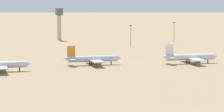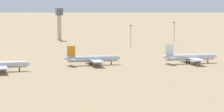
{
  "view_description": "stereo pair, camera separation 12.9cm",
  "coord_description": "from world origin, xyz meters",
  "px_view_note": "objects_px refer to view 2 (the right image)",
  "views": [
    {
      "loc": [
        -127.76,
        -339.31,
        45.12
      ],
      "look_at": [
        -18.94,
        -12.93,
        6.0
      ],
      "focal_mm": 102.26,
      "sensor_mm": 36.0,
      "label": 1
    },
    {
      "loc": [
        -127.64,
        -339.35,
        45.12
      ],
      "look_at": [
        -18.94,
        -12.93,
        6.0
      ],
      "focal_mm": 102.26,
      "sensor_mm": 36.0,
      "label": 2
    }
  ],
  "objects_px": {
    "control_tower": "(59,21)",
    "light_pole_west": "(131,34)",
    "light_pole_mid": "(174,31)",
    "parked_jet_white_3": "(190,57)",
    "parked_jet_orange_2": "(92,59)"
  },
  "relations": [
    {
      "from": "control_tower",
      "to": "light_pole_west",
      "type": "height_order",
      "value": "control_tower"
    },
    {
      "from": "light_pole_west",
      "to": "light_pole_mid",
      "type": "bearing_deg",
      "value": 27.05
    },
    {
      "from": "parked_jet_white_3",
      "to": "control_tower",
      "type": "distance_m",
      "value": 174.67
    },
    {
      "from": "parked_jet_white_3",
      "to": "light_pole_mid",
      "type": "height_order",
      "value": "light_pole_mid"
    },
    {
      "from": "parked_jet_orange_2",
      "to": "control_tower",
      "type": "xyz_separation_m",
      "value": [
        20.49,
        160.37,
        11.87
      ]
    },
    {
      "from": "parked_jet_orange_2",
      "to": "light_pole_mid",
      "type": "relative_size",
      "value": 2.16
    },
    {
      "from": "light_pole_west",
      "to": "light_pole_mid",
      "type": "xyz_separation_m",
      "value": [
        43.84,
        22.39,
        -0.03
      ]
    },
    {
      "from": "parked_jet_white_3",
      "to": "control_tower",
      "type": "relative_size",
      "value": 1.33
    },
    {
      "from": "parked_jet_orange_2",
      "to": "parked_jet_white_3",
      "type": "height_order",
      "value": "parked_jet_white_3"
    },
    {
      "from": "parked_jet_orange_2",
      "to": "parked_jet_white_3",
      "type": "distance_m",
      "value": 55.53
    },
    {
      "from": "parked_jet_orange_2",
      "to": "light_pole_mid",
      "type": "xyz_separation_m",
      "value": [
        100.23,
        113.99,
        5.33
      ]
    },
    {
      "from": "parked_jet_orange_2",
      "to": "light_pole_mid",
      "type": "distance_m",
      "value": 151.88
    },
    {
      "from": "control_tower",
      "to": "parked_jet_white_3",
      "type": "bearing_deg",
      "value": -78.74
    },
    {
      "from": "parked_jet_orange_2",
      "to": "light_pole_west",
      "type": "bearing_deg",
      "value": 62.68
    },
    {
      "from": "parked_jet_orange_2",
      "to": "light_pole_mid",
      "type": "bearing_deg",
      "value": 52.97
    }
  ]
}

